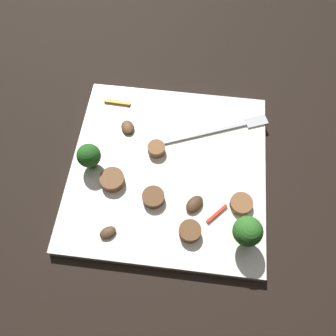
{
  "coord_description": "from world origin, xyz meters",
  "views": [
    {
      "loc": [
        0.03,
        -0.23,
        0.47
      ],
      "look_at": [
        0.0,
        0.0,
        0.01
      ],
      "focal_mm": 36.58,
      "sensor_mm": 36.0,
      "label": 1
    }
  ],
  "objects_px": {
    "sausage_slice_1": "(153,197)",
    "mushroom_1": "(128,127)",
    "plate": "(168,170)",
    "sausage_slice_3": "(156,149)",
    "fork": "(222,129)",
    "sausage_slice_0": "(190,231)",
    "broccoli_floret_0": "(89,156)",
    "mushroom_2": "(195,204)",
    "sausage_slice_4": "(112,180)",
    "mushroom_0": "(108,233)",
    "pepper_strip_0": "(117,102)",
    "pepper_strip_1": "(217,214)",
    "broccoli_floret_1": "(248,231)",
    "sausage_slice_2": "(241,204)"
  },
  "relations": [
    {
      "from": "sausage_slice_1",
      "to": "mushroom_1",
      "type": "bearing_deg",
      "value": 116.64
    },
    {
      "from": "plate",
      "to": "sausage_slice_3",
      "type": "bearing_deg",
      "value": 128.02
    },
    {
      "from": "fork",
      "to": "sausage_slice_0",
      "type": "distance_m",
      "value": 0.18
    },
    {
      "from": "broccoli_floret_0",
      "to": "sausage_slice_3",
      "type": "xyz_separation_m",
      "value": [
        0.09,
        0.04,
        -0.02
      ]
    },
    {
      "from": "plate",
      "to": "sausage_slice_0",
      "type": "distance_m",
      "value": 0.1
    },
    {
      "from": "plate",
      "to": "mushroom_2",
      "type": "height_order",
      "value": "mushroom_2"
    },
    {
      "from": "sausage_slice_1",
      "to": "sausage_slice_3",
      "type": "bearing_deg",
      "value": 94.69
    },
    {
      "from": "plate",
      "to": "sausage_slice_4",
      "type": "bearing_deg",
      "value": -157.6
    },
    {
      "from": "mushroom_0",
      "to": "mushroom_2",
      "type": "relative_size",
      "value": 0.78
    },
    {
      "from": "plate",
      "to": "pepper_strip_0",
      "type": "xyz_separation_m",
      "value": [
        -0.1,
        0.11,
        0.01
      ]
    },
    {
      "from": "pepper_strip_1",
      "to": "mushroom_0",
      "type": "bearing_deg",
      "value": -162.67
    },
    {
      "from": "sausage_slice_4",
      "to": "pepper_strip_0",
      "type": "distance_m",
      "value": 0.14
    },
    {
      "from": "fork",
      "to": "mushroom_2",
      "type": "xyz_separation_m",
      "value": [
        -0.03,
        -0.13,
        0.0
      ]
    },
    {
      "from": "broccoli_floret_1",
      "to": "pepper_strip_1",
      "type": "bearing_deg",
      "value": 138.7
    },
    {
      "from": "fork",
      "to": "mushroom_1",
      "type": "relative_size",
      "value": 6.47
    },
    {
      "from": "sausage_slice_3",
      "to": "pepper_strip_1",
      "type": "height_order",
      "value": "sausage_slice_3"
    },
    {
      "from": "plate",
      "to": "mushroom_1",
      "type": "bearing_deg",
      "value": 139.18
    },
    {
      "from": "sausage_slice_0",
      "to": "sausage_slice_2",
      "type": "bearing_deg",
      "value": 35.7
    },
    {
      "from": "plate",
      "to": "sausage_slice_1",
      "type": "height_order",
      "value": "sausage_slice_1"
    },
    {
      "from": "sausage_slice_4",
      "to": "mushroom_1",
      "type": "xyz_separation_m",
      "value": [
        0.01,
        0.09,
        -0.0
      ]
    },
    {
      "from": "mushroom_1",
      "to": "sausage_slice_0",
      "type": "bearing_deg",
      "value": -54.28
    },
    {
      "from": "broccoli_floret_1",
      "to": "broccoli_floret_0",
      "type": "bearing_deg",
      "value": 158.8
    },
    {
      "from": "sausage_slice_1",
      "to": "mushroom_0",
      "type": "height_order",
      "value": "sausage_slice_1"
    },
    {
      "from": "sausage_slice_0",
      "to": "mushroom_2",
      "type": "xyz_separation_m",
      "value": [
        0.0,
        0.04,
        -0.0
      ]
    },
    {
      "from": "sausage_slice_3",
      "to": "plate",
      "type": "bearing_deg",
      "value": -51.98
    },
    {
      "from": "plate",
      "to": "fork",
      "type": "height_order",
      "value": "fork"
    },
    {
      "from": "sausage_slice_3",
      "to": "sausage_slice_0",
      "type": "bearing_deg",
      "value": -62.96
    },
    {
      "from": "fork",
      "to": "sausage_slice_4",
      "type": "relative_size",
      "value": 4.81
    },
    {
      "from": "broccoli_floret_1",
      "to": "mushroom_2",
      "type": "relative_size",
      "value": 1.94
    },
    {
      "from": "sausage_slice_2",
      "to": "mushroom_2",
      "type": "distance_m",
      "value": 0.07
    },
    {
      "from": "mushroom_2",
      "to": "pepper_strip_0",
      "type": "distance_m",
      "value": 0.22
    },
    {
      "from": "sausage_slice_1",
      "to": "sausage_slice_3",
      "type": "distance_m",
      "value": 0.08
    },
    {
      "from": "broccoli_floret_0",
      "to": "broccoli_floret_1",
      "type": "distance_m",
      "value": 0.24
    },
    {
      "from": "sausage_slice_0",
      "to": "mushroom_0",
      "type": "distance_m",
      "value": 0.11
    },
    {
      "from": "sausage_slice_4",
      "to": "pepper_strip_1",
      "type": "bearing_deg",
      "value": -11.68
    },
    {
      "from": "sausage_slice_1",
      "to": "pepper_strip_1",
      "type": "xyz_separation_m",
      "value": [
        0.09,
        -0.01,
        -0.0
      ]
    },
    {
      "from": "pepper_strip_1",
      "to": "mushroom_1",
      "type": "bearing_deg",
      "value": 139.67
    },
    {
      "from": "mushroom_0",
      "to": "mushroom_1",
      "type": "distance_m",
      "value": 0.17
    },
    {
      "from": "plate",
      "to": "mushroom_2",
      "type": "xyz_separation_m",
      "value": [
        0.04,
        -0.05,
        0.01
      ]
    },
    {
      "from": "plate",
      "to": "broccoli_floret_0",
      "type": "height_order",
      "value": "broccoli_floret_0"
    },
    {
      "from": "pepper_strip_1",
      "to": "mushroom_2",
      "type": "bearing_deg",
      "value": 163.88
    },
    {
      "from": "sausage_slice_2",
      "to": "plate",
      "type": "bearing_deg",
      "value": 157.09
    },
    {
      "from": "plate",
      "to": "sausage_slice_3",
      "type": "xyz_separation_m",
      "value": [
        -0.02,
        0.03,
        0.01
      ]
    },
    {
      "from": "sausage_slice_1",
      "to": "pepper_strip_0",
      "type": "bearing_deg",
      "value": 117.22
    },
    {
      "from": "pepper_strip_0",
      "to": "mushroom_0",
      "type": "bearing_deg",
      "value": -82.53
    },
    {
      "from": "sausage_slice_2",
      "to": "sausage_slice_1",
      "type": "bearing_deg",
      "value": -177.38
    },
    {
      "from": "sausage_slice_2",
      "to": "pepper_strip_1",
      "type": "xyz_separation_m",
      "value": [
        -0.03,
        -0.02,
        -0.0
      ]
    },
    {
      "from": "plate",
      "to": "broccoli_floret_0",
      "type": "distance_m",
      "value": 0.12
    },
    {
      "from": "plate",
      "to": "mushroom_1",
      "type": "height_order",
      "value": "mushroom_1"
    },
    {
      "from": "plate",
      "to": "sausage_slice_1",
      "type": "bearing_deg",
      "value": -105.81
    }
  ]
}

